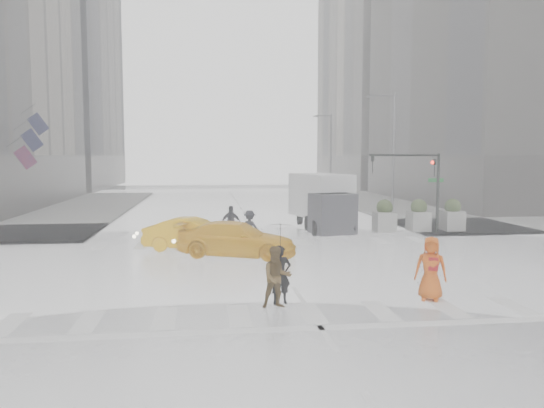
{
  "coord_description": "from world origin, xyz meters",
  "views": [
    {
      "loc": [
        -2.86,
        -20.17,
        4.37
      ],
      "look_at": [
        -0.1,
        2.0,
        2.33
      ],
      "focal_mm": 35.0,
      "sensor_mm": 36.0,
      "label": 1
    }
  ],
  "objects": [
    {
      "name": "flag_cluster",
      "position": [
        -15.08,
        18.5,
        5.64
      ],
      "size": [
        2.87,
        3.06,
        4.69
      ],
      "color": "#59595B",
      "rests_on": "ground"
    },
    {
      "name": "traffic_signal_pole",
      "position": [
        9.01,
        8.01,
        3.22
      ],
      "size": [
        4.45,
        0.42,
        4.5
      ],
      "color": "black",
      "rests_on": "ground"
    },
    {
      "name": "building_nw_far",
      "position": [
        -29.0,
        56.0,
        20.19
      ],
      "size": [
        26.05,
        26.05,
        44.0
      ],
      "color": "#65625D",
      "rests_on": "ground"
    },
    {
      "name": "pedestrian_far_b",
      "position": [
        -0.76,
        5.51,
        0.85
      ],
      "size": [
        1.25,
        0.97,
        1.71
      ],
      "primitive_type": "imported",
      "rotation": [
        0.0,
        0.0,
        2.77
      ],
      "color": "black",
      "rests_on": "ground"
    },
    {
      "name": "street_lamp_far",
      "position": [
        10.87,
        38.0,
        4.95
      ],
      "size": [
        2.15,
        0.22,
        9.0
      ],
      "color": "#59595B",
      "rests_on": "ground"
    },
    {
      "name": "sidewalk_ne",
      "position": [
        19.5,
        17.5,
        0.07
      ],
      "size": [
        35.0,
        35.0,
        0.15
      ],
      "primitive_type": "cube",
      "color": "gray",
      "rests_on": "ground"
    },
    {
      "name": "ground",
      "position": [
        0.0,
        0.0,
        0.0
      ],
      "size": [
        120.0,
        120.0,
        0.0
      ],
      "primitive_type": "plane",
      "color": "black",
      "rests_on": "ground"
    },
    {
      "name": "pedestrian_brown",
      "position": [
        -0.88,
        -5.38,
        0.9
      ],
      "size": [
        0.94,
        0.76,
        1.8
      ],
      "primitive_type": "imported",
      "rotation": [
        0.0,
        0.0,
        0.1
      ],
      "color": "#4F3A1C",
      "rests_on": "ground"
    },
    {
      "name": "building_ne_far",
      "position": [
        29.0,
        56.0,
        16.27
      ],
      "size": [
        26.05,
        26.05,
        36.0
      ],
      "color": "gray",
      "rests_on": "ground"
    },
    {
      "name": "planter_mid",
      "position": [
        9.0,
        8.2,
        0.98
      ],
      "size": [
        1.1,
        1.1,
        1.8
      ],
      "color": "gray",
      "rests_on": "ground"
    },
    {
      "name": "pedestrian_black",
      "position": [
        -0.7,
        -4.92,
        1.59
      ],
      "size": [
        1.11,
        1.12,
        2.43
      ],
      "rotation": [
        0.0,
        0.0,
        0.17
      ],
      "color": "black",
      "rests_on": "ground"
    },
    {
      "name": "taxi_rear",
      "position": [
        -1.56,
        2.63,
        0.75
      ],
      "size": [
        5.03,
        3.51,
        1.51
      ],
      "primitive_type": "imported",
      "rotation": [
        0.0,
        0.0,
        1.23
      ],
      "color": "#FFB80D",
      "rests_on": "ground"
    },
    {
      "name": "planter_west",
      "position": [
        7.0,
        8.2,
        0.98
      ],
      "size": [
        1.1,
        1.1,
        1.8
      ],
      "color": "gray",
      "rests_on": "ground"
    },
    {
      "name": "planter_east",
      "position": [
        11.0,
        8.2,
        0.98
      ],
      "size": [
        1.1,
        1.1,
        1.8
      ],
      "color": "gray",
      "rests_on": "ground"
    },
    {
      "name": "pedestrian_orange",
      "position": [
        3.86,
        -5.12,
        0.98
      ],
      "size": [
        1.13,
        0.98,
        1.95
      ],
      "rotation": [
        0.0,
        0.0,
        -0.47
      ],
      "color": "#C14B0D",
      "rests_on": "ground"
    },
    {
      "name": "taxi_mid",
      "position": [
        -3.45,
        4.34,
        0.75
      ],
      "size": [
        4.81,
        2.86,
        1.5
      ],
      "primitive_type": "imported",
      "rotation": [
        0.0,
        0.0,
        1.27
      ],
      "color": "#FFB80D",
      "rests_on": "ground"
    },
    {
      "name": "street_lamp_near",
      "position": [
        10.87,
        18.0,
        4.95
      ],
      "size": [
        2.15,
        0.22,
        9.0
      ],
      "color": "#59595B",
      "rests_on": "ground"
    },
    {
      "name": "road_markings",
      "position": [
        0.0,
        0.0,
        0.01
      ],
      "size": [
        18.0,
        48.0,
        0.01
      ],
      "primitive_type": null,
      "color": "silver",
      "rests_on": "ground"
    },
    {
      "name": "box_truck",
      "position": [
        4.03,
        10.4,
        1.75
      ],
      "size": [
        2.31,
        6.16,
        3.27
      ],
      "rotation": [
        0.0,
        0.0,
        0.26
      ],
      "color": "silver",
      "rests_on": "ground"
    },
    {
      "name": "pedestrian_far_a",
      "position": [
        -1.59,
        7.01,
        0.9
      ],
      "size": [
        1.2,
        0.91,
        1.81
      ],
      "primitive_type": "imported",
      "rotation": [
        0.0,
        0.0,
        2.86
      ],
      "color": "black",
      "rests_on": "ground"
    }
  ]
}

